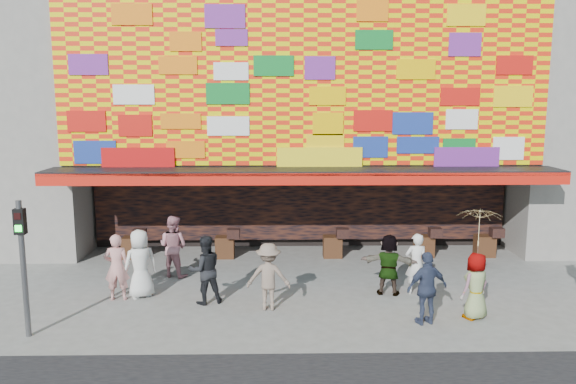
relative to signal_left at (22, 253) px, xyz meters
name	(u,v)px	position (x,y,z in m)	size (l,w,h in m)	color
ground	(310,309)	(6.20, 1.50, -1.86)	(90.00, 90.00, 0.00)	slate
shop_building	(298,96)	(6.20, 9.68, 3.37)	(15.20, 9.40, 10.00)	gray
signal_left	(22,253)	(0.00, 0.00, 0.00)	(0.22, 0.20, 3.00)	#59595B
ped_a	(140,264)	(1.86, 2.43, -0.96)	(0.88, 0.57, 1.79)	silver
ped_b	(117,267)	(1.31, 2.24, -1.00)	(0.63, 0.41, 1.73)	tan
ped_c	(205,270)	(3.59, 1.96, -0.99)	(0.85, 0.66, 1.74)	black
ped_d	(269,277)	(5.19, 1.51, -1.03)	(1.07, 0.61, 1.65)	#7D6A5B
ped_e	(427,288)	(8.81, 0.54, -1.01)	(0.99, 0.41, 1.69)	#2F3853
ped_f	(389,264)	(8.33, 2.53, -1.05)	(1.50, 0.48, 1.62)	gray
ped_g	(476,286)	(10.03, 0.83, -1.07)	(0.77, 0.50, 1.58)	gray
ped_h	(416,264)	(9.06, 2.58, -1.05)	(0.59, 0.39, 1.62)	silver
ped_i	(173,246)	(2.39, 4.18, -0.97)	(0.87, 0.68, 1.79)	#B97883
parasol	(479,229)	(10.03, 0.83, 0.30)	(1.34, 1.35, 1.88)	beige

